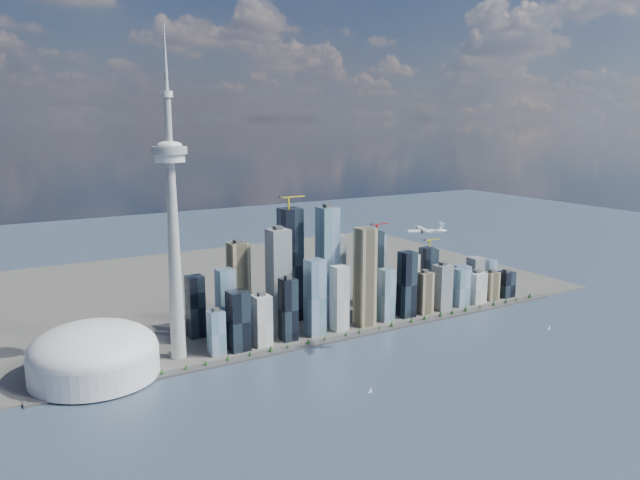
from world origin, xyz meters
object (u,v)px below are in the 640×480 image
airplane (426,231)px  sailboat_west (370,390)px  needle_tower (173,223)px  sailboat_east (549,328)px  dome_stadium (94,354)px

airplane → sailboat_west: 294.51m
needle_tower → sailboat_west: needle_tower is taller
airplane → sailboat_west: size_ratio=6.80×
airplane → sailboat_east: 360.20m
dome_stadium → sailboat_east: bearing=-14.6°
dome_stadium → sailboat_east: 839.83m
needle_tower → airplane: size_ratio=7.72×
needle_tower → sailboat_east: needle_tower is taller
airplane → sailboat_west: airplane is taller
needle_tower → dome_stadium: (-140.00, -10.00, -196.40)m
dome_stadium → sailboat_west: bearing=-37.9°
needle_tower → sailboat_east: 744.78m
sailboat_west → sailboat_east: (467.28, 56.62, -0.15)m
airplane → sailboat_east: size_ratio=7.11×
dome_stadium → airplane: 579.29m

